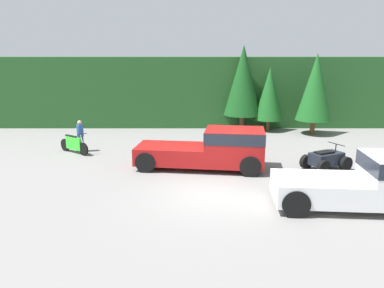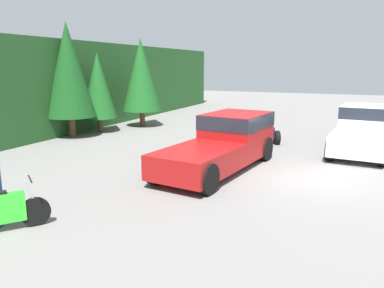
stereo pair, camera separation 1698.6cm
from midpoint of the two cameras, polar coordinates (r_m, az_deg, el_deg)
ground_plane at (r=10.58m, az=-21.67°, el=-13.50°), size 80.00×80.00×0.00m
tree_left at (r=21.73m, az=-41.15°, el=6.36°), size 2.54×2.54×5.78m
tree_mid_left at (r=22.21m, az=-36.33°, el=4.86°), size 1.92×1.92×4.36m
tree_mid_right at (r=22.78m, az=-29.17°, el=7.09°), size 2.31×2.31×5.24m
pickup_truck_red at (r=12.87m, az=-31.83°, el=-5.25°), size 6.03×2.84×1.87m
pickup_truck_second at (r=13.77m, az=-1.99°, el=-2.42°), size 5.67×2.53×1.87m
quad_atv at (r=16.19m, az=-16.37°, el=-2.65°), size 2.37×2.03×1.17m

